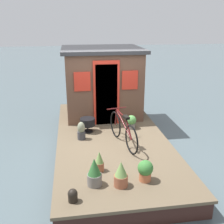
# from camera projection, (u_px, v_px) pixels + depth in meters

# --- Properties ---
(ground_plane) EXTENTS (60.00, 60.00, 0.00)m
(ground_plane) POSITION_uv_depth(u_px,v_px,m) (111.00, 150.00, 7.07)
(ground_plane) COLOR #4C5B60
(houseboat_deck) EXTENTS (5.80, 2.71, 0.41)m
(houseboat_deck) POSITION_uv_depth(u_px,v_px,m) (111.00, 142.00, 7.00)
(houseboat_deck) COLOR brown
(houseboat_deck) RESTS_ON ground_plane
(houseboat_cabin) EXTENTS (2.15, 2.37, 2.04)m
(houseboat_cabin) POSITION_uv_depth(u_px,v_px,m) (102.00, 81.00, 8.27)
(houseboat_cabin) COLOR brown
(houseboat_cabin) RESTS_ON houseboat_deck
(bicycle) EXTENTS (1.61, 0.51, 0.79)m
(bicycle) POSITION_uv_depth(u_px,v_px,m) (123.00, 130.00, 6.31)
(bicycle) COLOR black
(bicycle) RESTS_ON houseboat_deck
(potted_plant_sage) EXTENTS (0.27, 0.27, 0.53)m
(potted_plant_sage) POSITION_uv_depth(u_px,v_px,m) (94.00, 173.00, 4.77)
(potted_plant_sage) COLOR slate
(potted_plant_sage) RESTS_ON houseboat_deck
(potted_plant_mint) EXTENTS (0.18, 0.18, 0.42)m
(potted_plant_mint) POSITION_uv_depth(u_px,v_px,m) (99.00, 162.00, 5.24)
(potted_plant_mint) COLOR #935138
(potted_plant_mint) RESTS_ON houseboat_deck
(potted_plant_succulent) EXTENTS (0.20, 0.20, 0.45)m
(potted_plant_succulent) POSITION_uv_depth(u_px,v_px,m) (81.00, 131.00, 6.64)
(potted_plant_succulent) COLOR #38383D
(potted_plant_succulent) RESTS_ON houseboat_deck
(potted_plant_lavender) EXTENTS (0.26, 0.26, 0.37)m
(potted_plant_lavender) POSITION_uv_depth(u_px,v_px,m) (131.00, 122.00, 7.30)
(potted_plant_lavender) COLOR slate
(potted_plant_lavender) RESTS_ON houseboat_deck
(potted_plant_ivy) EXTENTS (0.25, 0.25, 0.48)m
(potted_plant_ivy) POSITION_uv_depth(u_px,v_px,m) (121.00, 175.00, 4.75)
(potted_plant_ivy) COLOR #935138
(potted_plant_ivy) RESTS_ON houseboat_deck
(potted_plant_basil) EXTENTS (0.29, 0.29, 0.40)m
(potted_plant_basil) POSITION_uv_depth(u_px,v_px,m) (145.00, 170.00, 4.92)
(potted_plant_basil) COLOR #B2603D
(potted_plant_basil) RESTS_ON houseboat_deck
(charcoal_grill) EXTENTS (0.39, 0.39, 0.37)m
(charcoal_grill) POSITION_uv_depth(u_px,v_px,m) (88.00, 122.00, 7.07)
(charcoal_grill) COLOR black
(charcoal_grill) RESTS_ON houseboat_deck
(mooring_bollard) EXTENTS (0.16, 0.16, 0.23)m
(mooring_bollard) POSITION_uv_depth(u_px,v_px,m) (73.00, 195.00, 4.37)
(mooring_bollard) COLOR black
(mooring_bollard) RESTS_ON houseboat_deck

